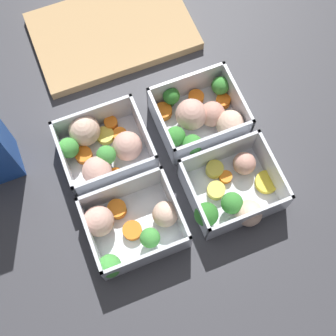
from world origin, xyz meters
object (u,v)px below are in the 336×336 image
at_px(container_near_left, 129,226).
at_px(container_far_right, 201,117).
at_px(container_far_left, 102,148).
at_px(container_near_right, 233,192).

bearing_deg(container_near_left, container_far_right, 36.67).
xyz_separation_m(container_near_left, container_far_right, (0.17, 0.13, 0.00)).
distance_m(container_near_left, container_far_left, 0.13).
xyz_separation_m(container_near_left, container_far_left, (0.00, 0.13, 0.00)).
relative_size(container_far_left, container_far_right, 1.01).
bearing_deg(container_near_right, container_far_right, 88.03).
bearing_deg(container_far_left, container_near_right, -41.05).
xyz_separation_m(container_near_right, container_far_left, (-0.16, 0.14, 0.00)).
xyz_separation_m(container_near_right, container_far_right, (0.00, 0.14, 0.00)).
relative_size(container_near_left, container_far_left, 1.08).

